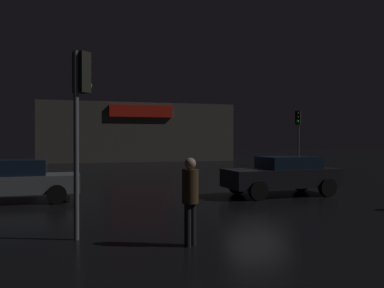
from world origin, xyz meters
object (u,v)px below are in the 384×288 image
Objects in this scene: traffic_signal_main at (81,98)px; traffic_signal_opposite at (298,126)px; car_far at (283,175)px; car_near at (13,180)px; store_building at (136,133)px; pedestrian at (190,194)px.

traffic_signal_main is 1.03× the size of traffic_signal_opposite.
traffic_signal_opposite reaches higher than car_far.
car_far is (-5.37, -7.79, -2.27)m from traffic_signal_opposite.
traffic_signal_opposite is at bearing 23.91° from car_near.
traffic_signal_main reaches higher than traffic_signal_opposite.
store_building is 4.24× the size of car_far.
pedestrian is (2.16, -1.22, -2.04)m from traffic_signal_main.
car_near is (-2.31, 5.82, -2.33)m from traffic_signal_main.
traffic_signal_main is 2.27× the size of pedestrian.
traffic_signal_main reaches higher than car_far.
traffic_signal_opposite is 16.89m from car_near.
store_building is at bearing 94.01° from car_far.
traffic_signal_main is at bearing -147.74° from car_far.
store_building is 28.75m from car_far.
pedestrian is at bearing -132.16° from car_far.
car_far is at bearing 47.84° from pedestrian.
car_near is (-15.29, -6.78, -2.31)m from traffic_signal_opposite.
pedestrian is (-3.45, -34.62, -1.89)m from store_building.
store_building is 28.78m from car_near.
car_near is at bearing 111.66° from traffic_signal_main.
store_building reaches higher than traffic_signal_main.
store_building is 33.87m from traffic_signal_main.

